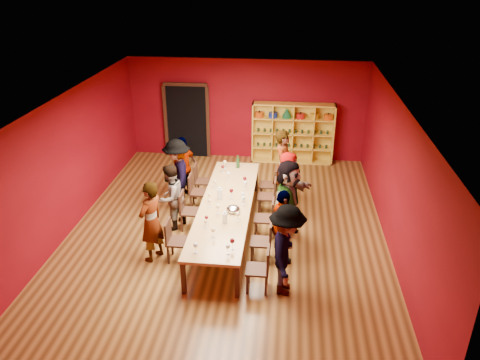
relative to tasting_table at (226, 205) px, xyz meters
name	(u,v)px	position (x,y,z in m)	size (l,w,h in m)	color
room_shell	(226,172)	(0.00, 0.00, 0.80)	(7.10, 9.10, 3.04)	brown
tasting_table	(226,205)	(0.00, 0.00, 0.00)	(1.10, 4.50, 0.75)	#AE8248
doorway	(187,121)	(-1.80, 4.43, 0.42)	(1.40, 0.17, 2.30)	black
shelving_unit	(293,130)	(1.40, 4.32, 0.28)	(2.40, 0.40, 1.80)	gold
chair_person_left_1	(174,238)	(-0.91, -1.13, -0.20)	(0.42, 0.42, 0.89)	black
person_left_1	(151,222)	(-1.35, -1.13, 0.16)	(0.63, 0.46, 1.72)	silver
chair_person_left_2	(187,209)	(-0.91, 0.10, -0.20)	(0.42, 0.42, 0.89)	black
person_left_2	(170,197)	(-1.27, 0.10, 0.07)	(0.75, 0.41, 1.53)	silver
chair_person_left_3	(195,190)	(-0.91, 1.07, -0.20)	(0.42, 0.42, 0.89)	black
person_left_3	(178,174)	(-1.33, 1.07, 0.18)	(1.14, 0.47, 1.76)	silver
chair_person_left_4	(200,179)	(-0.91, 1.70, -0.20)	(0.42, 0.42, 0.89)	black
person_left_4	(184,167)	(-1.32, 1.70, 0.10)	(0.94, 0.43, 1.60)	#45454A
chair_person_right_0	(262,267)	(0.91, -1.89, -0.20)	(0.42, 0.42, 0.89)	black
person_right_0	(286,251)	(1.34, -1.89, 0.18)	(1.14, 0.47, 1.76)	#535359
chair_person_right_1	(265,239)	(0.91, -0.96, -0.20)	(0.42, 0.42, 0.89)	black
person_right_1	(282,227)	(1.24, -0.96, 0.10)	(0.93, 0.42, 1.59)	beige
chair_person_right_2	(268,216)	(0.91, -0.03, -0.20)	(0.42, 0.42, 0.89)	black
person_right_2	(288,200)	(1.33, -0.03, 0.21)	(1.69, 0.49, 1.82)	#121934
chair_person_right_3	(270,194)	(0.91, 1.02, -0.20)	(0.42, 0.42, 0.89)	black
person_right_3	(288,184)	(1.31, 1.02, 0.09)	(0.77, 0.42, 1.58)	white
chair_person_right_4	(271,183)	(0.91, 1.67, -0.20)	(0.42, 0.42, 0.89)	black
person_right_4	(283,167)	(1.19, 1.67, 0.25)	(0.69, 0.50, 1.89)	#4C4B51
wine_glass_0	(232,241)	(0.35, -1.75, 0.21)	(0.09, 0.09, 0.22)	white
wine_glass_1	(228,247)	(0.29, -1.91, 0.20)	(0.08, 0.08, 0.20)	white
wine_glass_2	(225,163)	(-0.29, 1.86, 0.21)	(0.09, 0.09, 0.22)	white
wine_glass_3	(245,179)	(0.31, 0.94, 0.21)	(0.09, 0.09, 0.22)	white
wine_glass_4	(209,195)	(-0.38, 0.06, 0.20)	(0.08, 0.08, 0.20)	white
wine_glass_5	(196,246)	(-0.29, -1.95, 0.21)	(0.09, 0.09, 0.21)	white
wine_glass_6	(243,195)	(0.35, 0.17, 0.19)	(0.08, 0.08, 0.20)	white
wine_glass_7	(210,201)	(-0.33, -0.20, 0.18)	(0.07, 0.07, 0.18)	white
wine_glass_8	(245,183)	(0.34, 0.73, 0.20)	(0.08, 0.08, 0.20)	white
wine_glass_9	(215,182)	(-0.36, 0.74, 0.19)	(0.08, 0.08, 0.19)	white
wine_glass_10	(231,191)	(0.08, 0.28, 0.21)	(0.09, 0.09, 0.22)	white
wine_glass_11	(238,215)	(0.34, -0.74, 0.21)	(0.09, 0.09, 0.21)	white
wine_glass_12	(206,222)	(-0.26, -1.06, 0.18)	(0.07, 0.07, 0.18)	white
wine_glass_13	(213,230)	(-0.06, -1.39, 0.20)	(0.08, 0.08, 0.20)	white
wine_glass_14	(223,167)	(-0.31, 1.60, 0.20)	(0.08, 0.08, 0.20)	white
wine_glass_15	(206,218)	(-0.27, -0.90, 0.18)	(0.07, 0.07, 0.18)	white
wine_glass_16	(228,174)	(-0.11, 1.22, 0.19)	(0.08, 0.08, 0.20)	white
wine_glass_17	(243,198)	(0.38, -0.04, 0.21)	(0.09, 0.09, 0.21)	white
wine_glass_18	(218,207)	(-0.11, -0.47, 0.21)	(0.09, 0.09, 0.21)	white
spittoon_bowl	(233,209)	(0.20, -0.37, 0.12)	(0.29, 0.29, 0.16)	#BABCC1
carafe_a	(220,194)	(-0.17, 0.18, 0.18)	(0.13, 0.13, 0.28)	white
carafe_b	(225,218)	(0.09, -0.83, 0.17)	(0.12, 0.12, 0.26)	white
wine_bottle	(238,163)	(0.04, 1.93, 0.18)	(0.10, 0.10, 0.34)	#143917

